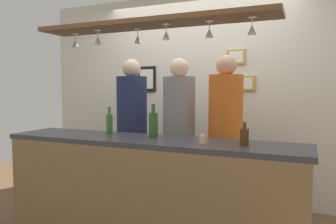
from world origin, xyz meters
name	(u,v)px	position (x,y,z in m)	size (l,w,h in m)	color
back_wall	(199,97)	(0.00, 1.10, 1.30)	(4.40, 0.06, 2.60)	silver
bar_counter	(140,178)	(0.00, -0.50, 0.66)	(2.70, 0.55, 0.97)	#38383D
overhead_glass_rack	(150,23)	(0.00, -0.30, 1.97)	(2.20, 0.36, 0.04)	brown
hanging_wineglass_far_left	(75,43)	(-0.86, -0.23, 1.86)	(0.07, 0.07, 0.13)	silver
hanging_wineglass_left	(98,40)	(-0.53, -0.32, 1.86)	(0.07, 0.07, 0.13)	silver
hanging_wineglass_center_left	(138,39)	(-0.16, -0.23, 1.86)	(0.07, 0.07, 0.13)	silver
hanging_wineglass_center	(166,35)	(0.17, -0.33, 1.86)	(0.07, 0.07, 0.13)	silver
hanging_wineglass_center_right	(209,32)	(0.53, -0.30, 1.86)	(0.07, 0.07, 0.13)	silver
hanging_wineglass_right	(252,29)	(0.87, -0.31, 1.86)	(0.07, 0.07, 0.13)	silver
person_left_navy_shirt	(132,120)	(-0.53, 0.31, 1.05)	(0.34, 0.34, 1.73)	#2D334C
person_middle_grey_shirt	(179,123)	(0.04, 0.31, 1.04)	(0.34, 0.34, 1.72)	#2D334C
person_right_orange_shirt	(225,124)	(0.53, 0.31, 1.05)	(0.34, 0.34, 1.73)	#2D334C
bottle_beer_brown_stubby	(244,136)	(0.84, -0.36, 1.04)	(0.07, 0.07, 0.18)	#512D14
bottle_champagne_green	(153,124)	(0.01, -0.26, 1.08)	(0.08, 0.08, 0.30)	#2D5623
bottle_beer_green_import	(109,123)	(-0.46, -0.24, 1.07)	(0.06, 0.06, 0.26)	#336B2D
cupcake	(203,139)	(0.52, -0.39, 1.00)	(0.06, 0.06, 0.08)	beige
picture_frame_lower_pair	(243,83)	(0.56, 1.06, 1.46)	(0.30, 0.02, 0.18)	#B29338
picture_frame_upper_small	(236,57)	(0.48, 1.06, 1.78)	(0.22, 0.02, 0.18)	#B29338
picture_frame_caricature	(147,79)	(-0.72, 1.06, 1.53)	(0.26, 0.02, 0.34)	black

